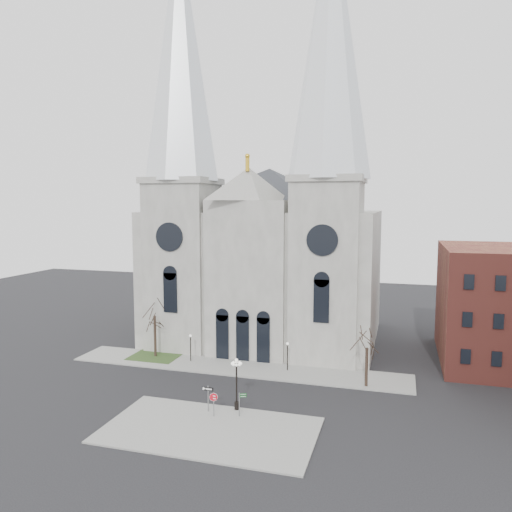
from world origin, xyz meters
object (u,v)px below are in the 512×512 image
(stop_sign, at_px, (214,399))
(globe_lamp, at_px, (237,378))
(one_way_sign, at_px, (208,394))
(street_name_sign, at_px, (240,402))

(stop_sign, xyz_separation_m, globe_lamp, (1.49, 1.99, 1.47))
(one_way_sign, bearing_deg, stop_sign, -43.12)
(one_way_sign, relative_size, street_name_sign, 1.11)
(stop_sign, relative_size, one_way_sign, 0.91)
(stop_sign, bearing_deg, one_way_sign, 138.79)
(stop_sign, xyz_separation_m, street_name_sign, (2.26, 0.69, -0.29))
(globe_lamp, bearing_deg, stop_sign, -126.85)
(globe_lamp, height_order, street_name_sign, globe_lamp)
(stop_sign, height_order, street_name_sign, stop_sign)
(globe_lamp, height_order, one_way_sign, globe_lamp)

